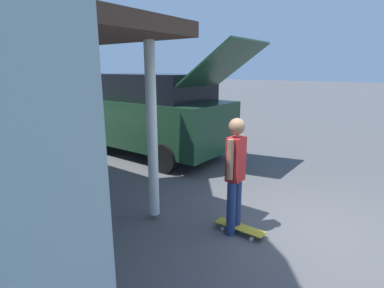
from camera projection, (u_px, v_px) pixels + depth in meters
name	position (u px, v px, depth m)	size (l,w,h in m)	color
ground_plane	(316.00, 231.00, 4.52)	(120.00, 120.00, 0.00)	#49494C
suv_parked	(149.00, 112.00, 8.39)	(2.19, 5.37, 2.98)	#193823
skateboarder	(235.00, 171.00, 4.26)	(0.41, 0.23, 1.73)	navy
skateboard	(240.00, 228.00, 4.45)	(0.21, 0.77, 0.10)	#A89323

